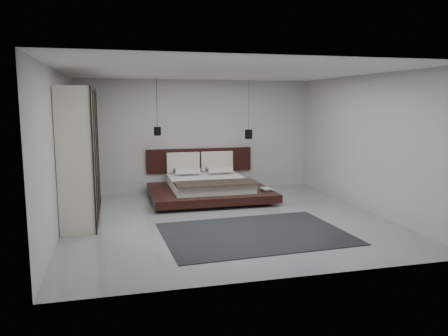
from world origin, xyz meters
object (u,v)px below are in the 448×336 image
object	(u,v)px
lattice_screen	(73,144)
pendant_right	(249,134)
rug	(255,233)
bed	(208,186)
pendant_left	(157,131)
wardrobe	(80,154)

from	to	relation	value
lattice_screen	pendant_right	xyz separation A→B (m)	(4.14, -0.12, 0.16)
rug	bed	bearing A→B (deg)	93.23
bed	rug	bearing A→B (deg)	-86.77
pendant_left	pendant_right	world-z (taller)	same
lattice_screen	wardrobe	xyz separation A→B (m)	(0.25, -1.65, -0.04)
rug	pendant_left	bearing A→B (deg)	110.66
bed	pendant_right	bearing A→B (deg)	20.77
bed	pendant_right	xyz separation A→B (m)	(1.12, 0.43, 1.18)
wardrobe	rug	size ratio (longest dim) A/B	0.83
bed	pendant_right	size ratio (longest dim) A/B	1.87
pendant_left	wardrobe	size ratio (longest dim) A/B	0.52
wardrobe	rug	bearing A→B (deg)	-32.68
bed	rug	xyz separation A→B (m)	(0.17, -2.99, -0.28)
pendant_left	rug	world-z (taller)	pendant_left
lattice_screen	pendant_right	bearing A→B (deg)	-1.60
bed	pendant_left	world-z (taller)	pendant_left
wardrobe	pendant_left	bearing A→B (deg)	42.99
lattice_screen	rug	distance (m)	4.93
wardrobe	rug	distance (m)	3.71
bed	wardrobe	size ratio (longest dim) A/B	1.07
lattice_screen	wardrobe	size ratio (longest dim) A/B	1.02
bed	pendant_right	world-z (taller)	pendant_right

